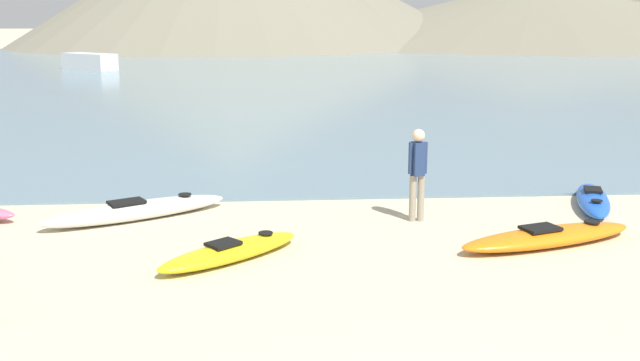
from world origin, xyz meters
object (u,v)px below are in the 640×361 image
object	(u,v)px
kayak_on_sand_4	(548,237)
person_near_waterline	(418,169)
kayak_on_sand_3	(230,251)
moored_boat_1	(89,62)
kayak_on_sand_0	(593,200)
kayak_on_sand_5	(136,210)

from	to	relation	value
kayak_on_sand_4	person_near_waterline	bearing A→B (deg)	139.21
kayak_on_sand_3	moored_boat_1	distance (m)	42.12
person_near_waterline	kayak_on_sand_0	bearing A→B (deg)	10.94
moored_boat_1	kayak_on_sand_3	bearing A→B (deg)	-74.43
kayak_on_sand_3	kayak_on_sand_0	bearing A→B (deg)	21.30
kayak_on_sand_0	moored_boat_1	xyz separation A→B (m)	(-18.29, 37.85, 0.45)
kayak_on_sand_3	kayak_on_sand_4	bearing A→B (deg)	4.33
kayak_on_sand_0	person_near_waterline	distance (m)	3.82
person_near_waterline	moored_boat_1	xyz separation A→B (m)	(-14.63, 38.56, -0.37)
moored_boat_1	kayak_on_sand_4	bearing A→B (deg)	-67.66
kayak_on_sand_0	kayak_on_sand_5	world-z (taller)	kayak_on_sand_5
kayak_on_sand_5	person_near_waterline	distance (m)	5.27
kayak_on_sand_0	kayak_on_sand_4	distance (m)	2.93
kayak_on_sand_3	moored_boat_1	size ratio (longest dim) A/B	0.59
kayak_on_sand_5	moored_boat_1	size ratio (longest dim) A/B	0.83
kayak_on_sand_0	kayak_on_sand_5	xyz separation A→B (m)	(-8.84, -0.22, 0.01)
moored_boat_1	person_near_waterline	bearing A→B (deg)	-69.22
kayak_on_sand_0	person_near_waterline	world-z (taller)	person_near_waterline
kayak_on_sand_4	moored_boat_1	distance (m)	43.44
kayak_on_sand_0	kayak_on_sand_4	xyz separation A→B (m)	(-1.78, -2.33, -0.01)
kayak_on_sand_4	moored_boat_1	bearing A→B (deg)	112.34
kayak_on_sand_3	person_near_waterline	distance (m)	3.98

